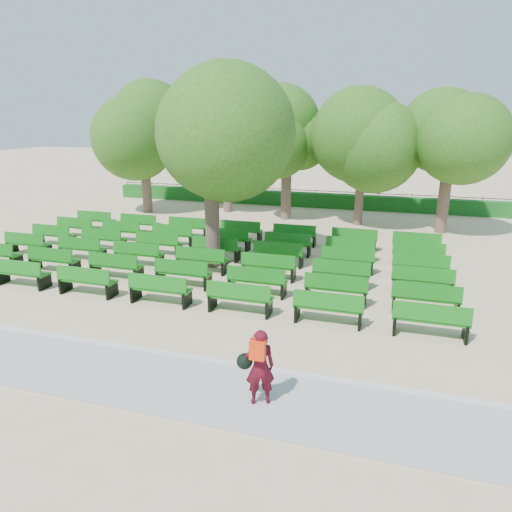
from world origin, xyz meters
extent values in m
plane|color=#D0B38A|center=(0.00, 0.00, 0.00)|extent=(120.00, 120.00, 0.00)
cube|color=#A7A6A2|center=(0.00, -7.40, 0.03)|extent=(30.00, 2.20, 0.06)
cube|color=silver|center=(0.00, -6.25, 0.05)|extent=(30.00, 0.12, 0.10)
cube|color=#185E1C|center=(0.00, 14.00, 0.45)|extent=(26.00, 0.70, 0.90)
cube|color=#136D15|center=(-0.95, 0.71, 0.49)|extent=(2.00, 0.67, 0.07)
cube|color=#136D15|center=(-0.95, 0.48, 0.77)|extent=(1.97, 0.27, 0.46)
cylinder|color=brown|center=(-0.78, 0.70, 1.52)|extent=(0.56, 0.56, 3.05)
ellipsoid|color=#32651B|center=(-0.78, 0.70, 4.39)|extent=(4.89, 4.89, 4.40)
imported|color=#4A0A17|center=(3.51, -7.52, 0.87)|extent=(0.70, 0.60, 1.63)
cube|color=#F9340D|center=(3.51, -7.71, 1.34)|extent=(0.30, 0.15, 0.38)
sphere|color=black|center=(3.20, -7.58, 0.98)|extent=(0.33, 0.33, 0.33)
camera|label=1|loc=(5.73, -15.27, 5.68)|focal=32.00mm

